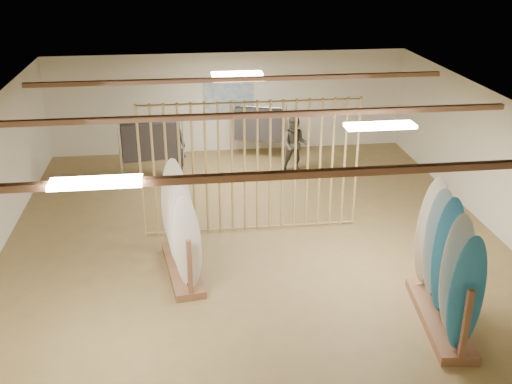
{
  "coord_description": "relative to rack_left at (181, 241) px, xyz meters",
  "views": [
    {
      "loc": [
        -1.35,
        -10.44,
        5.69
      ],
      "look_at": [
        0.0,
        0.0,
        1.2
      ],
      "focal_mm": 42.0,
      "sensor_mm": 36.0,
      "label": 1
    }
  ],
  "objects": [
    {
      "name": "floor",
      "position": [
        1.46,
        0.78,
        -0.65
      ],
      "size": [
        12.0,
        12.0,
        0.0
      ],
      "primitive_type": "plane",
      "color": "olive",
      "rests_on": "ground"
    },
    {
      "name": "ceiling",
      "position": [
        1.46,
        0.78,
        2.15
      ],
      "size": [
        12.0,
        12.0,
        0.0
      ],
      "primitive_type": "plane",
      "rotation": [
        3.14,
        0.0,
        0.0
      ],
      "color": "gray",
      "rests_on": "ground"
    },
    {
      "name": "wall_back",
      "position": [
        1.46,
        6.78,
        0.75
      ],
      "size": [
        12.0,
        0.0,
        12.0
      ],
      "primitive_type": "plane",
      "rotation": [
        1.57,
        0.0,
        0.0
      ],
      "color": "white",
      "rests_on": "ground"
    },
    {
      "name": "wall_right",
      "position": [
        6.46,
        0.78,
        0.75
      ],
      "size": [
        0.0,
        12.0,
        12.0
      ],
      "primitive_type": "plane",
      "rotation": [
        1.57,
        0.0,
        -1.57
      ],
      "color": "white",
      "rests_on": "ground"
    },
    {
      "name": "ceiling_slats",
      "position": [
        1.46,
        0.78,
        2.07
      ],
      "size": [
        9.5,
        6.12,
        0.1
      ],
      "primitive_type": "cube",
      "color": "#8E5E40",
      "rests_on": "ground"
    },
    {
      "name": "light_panels",
      "position": [
        1.46,
        0.78,
        2.09
      ],
      "size": [
        1.2,
        0.35,
        0.06
      ],
      "primitive_type": "cube",
      "color": "white",
      "rests_on": "ground"
    },
    {
      "name": "bamboo_partition",
      "position": [
        1.46,
        1.58,
        0.75
      ],
      "size": [
        4.45,
        0.05,
        2.78
      ],
      "color": "tan",
      "rests_on": "ground"
    },
    {
      "name": "poster",
      "position": [
        1.46,
        6.76,
        0.95
      ],
      "size": [
        1.4,
        0.03,
        0.9
      ],
      "primitive_type": "cube",
      "color": "#3269B2",
      "rests_on": "ground"
    },
    {
      "name": "rack_left",
      "position": [
        0.0,
        0.0,
        0.0
      ],
      "size": [
        0.79,
        2.04,
        1.9
      ],
      "rotation": [
        0.0,
        0.0,
        0.14
      ],
      "color": "#8E5E40",
      "rests_on": "floor"
    },
    {
      "name": "rack_right",
      "position": [
        4.06,
        -2.07,
        0.07
      ],
      "size": [
        0.84,
        2.25,
        2.09
      ],
      "rotation": [
        0.0,
        0.0,
        -0.12
      ],
      "color": "#8E5E40",
      "rests_on": "floor"
    },
    {
      "name": "clothing_rack_a",
      "position": [
        -0.66,
        4.64,
        0.42
      ],
      "size": [
        1.51,
        0.6,
        1.64
      ],
      "rotation": [
        0.0,
        0.0,
        0.16
      ],
      "color": "silver",
      "rests_on": "floor"
    },
    {
      "name": "clothing_rack_b",
      "position": [
        2.22,
        5.95,
        0.34
      ],
      "size": [
        1.36,
        0.76,
        1.52
      ],
      "rotation": [
        0.0,
        0.0,
        -0.33
      ],
      "color": "silver",
      "rests_on": "floor"
    },
    {
      "name": "shopper_a",
      "position": [
        -0.1,
        4.91,
        0.25
      ],
      "size": [
        0.7,
        0.51,
        1.8
      ],
      "primitive_type": "imported",
      "rotation": [
        0.0,
        0.0,
        3.04
      ],
      "color": "#222429",
      "rests_on": "floor"
    },
    {
      "name": "shopper_b",
      "position": [
        3.0,
        4.8,
        0.2
      ],
      "size": [
        0.95,
        0.82,
        1.7
      ],
      "primitive_type": "imported",
      "rotation": [
        0.0,
        0.0,
        -0.25
      ],
      "color": "#3B392D",
      "rests_on": "floor"
    }
  ]
}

